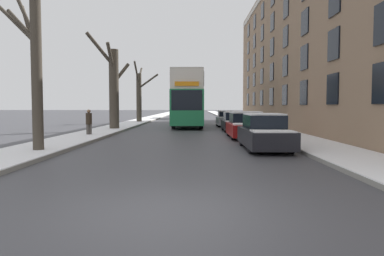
{
  "coord_description": "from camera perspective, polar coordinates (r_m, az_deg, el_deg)",
  "views": [
    {
      "loc": [
        0.5,
        -6.17,
        1.79
      ],
      "look_at": [
        0.3,
        20.78,
        0.2
      ],
      "focal_mm": 35.0,
      "sensor_mm": 36.0,
      "label": 1
    }
  ],
  "objects": [
    {
      "name": "ground_plane",
      "position": [
        6.45,
        -4.13,
        -12.73
      ],
      "size": [
        320.0,
        320.0,
        0.0
      ],
      "primitive_type": "plane",
      "color": "#424247"
    },
    {
      "name": "sidewalk_left",
      "position": [
        59.53,
        -5.58,
        1.71
      ],
      "size": [
        2.54,
        130.0,
        0.16
      ],
      "color": "gray",
      "rests_on": "ground"
    },
    {
      "name": "sidewalk_right",
      "position": [
        59.43,
        5.48,
        1.71
      ],
      "size": [
        2.54,
        130.0,
        0.16
      ],
      "color": "gray",
      "rests_on": "ground"
    },
    {
      "name": "terrace_facade_right",
      "position": [
        31.65,
        21.19,
        11.62
      ],
      "size": [
        9.1,
        42.44,
        12.9
      ],
      "color": "#8C7056",
      "rests_on": "ground"
    },
    {
      "name": "bare_tree_left_0",
      "position": [
        15.23,
        -22.97,
        8.62
      ],
      "size": [
        2.38,
        1.49,
        6.97
      ],
      "color": "#423A30",
      "rests_on": "ground"
    },
    {
      "name": "bare_tree_left_1",
      "position": [
        27.97,
        -11.89,
        6.33
      ],
      "size": [
        2.74,
        3.32,
        6.88
      ],
      "color": "#423A30",
      "rests_on": "ground"
    },
    {
      "name": "bare_tree_left_2",
      "position": [
        39.9,
        -8.03,
        5.04
      ],
      "size": [
        2.38,
        4.4,
        6.27
      ],
      "color": "#423A30",
      "rests_on": "ground"
    },
    {
      "name": "double_decker_bus",
      "position": [
        32.35,
        -0.6,
        4.8
      ],
      "size": [
        2.53,
        10.79,
        4.6
      ],
      "color": "#1E7A47",
      "rests_on": "ground"
    },
    {
      "name": "parked_car_0",
      "position": [
        15.66,
        10.95,
        -0.74
      ],
      "size": [
        1.69,
        4.59,
        1.48
      ],
      "color": "black",
      "rests_on": "ground"
    },
    {
      "name": "parked_car_1",
      "position": [
        21.12,
        8.21,
        0.33
      ],
      "size": [
        1.9,
        4.41,
        1.49
      ],
      "color": "maroon",
      "rests_on": "ground"
    },
    {
      "name": "parked_car_2",
      "position": [
        26.63,
        6.6,
        0.88
      ],
      "size": [
        1.73,
        4.22,
        1.4
      ],
      "color": "black",
      "rests_on": "ground"
    },
    {
      "name": "parked_car_3",
      "position": [
        32.71,
        5.45,
        1.35
      ],
      "size": [
        1.85,
        4.0,
        1.39
      ],
      "color": "#9EA3AD",
      "rests_on": "ground"
    },
    {
      "name": "oncoming_van",
      "position": [
        52.54,
        -2.08,
        2.81
      ],
      "size": [
        1.92,
        5.49,
        2.37
      ],
      "color": "#9EA3AD",
      "rests_on": "ground"
    },
    {
      "name": "pedestrian_left_sidewalk",
      "position": [
        22.29,
        -15.44,
        0.9
      ],
      "size": [
        0.35,
        0.35,
        1.59
      ],
      "rotation": [
        0.0,
        0.0,
        3.8
      ],
      "color": "#4C4742",
      "rests_on": "ground"
    }
  ]
}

